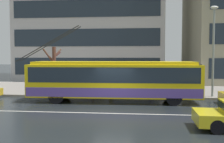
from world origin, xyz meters
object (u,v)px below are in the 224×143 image
pedestrian_at_shelter (110,76)px  pedestrian_walking_past (151,74)px  trolleybus (114,80)px  street_tree_bare (54,66)px  pedestrian_approaching_curb (92,75)px  bus_shelter (92,71)px  street_lamp (213,43)px

pedestrian_at_shelter → pedestrian_walking_past: 3.38m
trolleybus → pedestrian_walking_past: trolleybus is taller
pedestrian_walking_past → street_tree_bare: 8.42m
trolleybus → pedestrian_approaching_curb: bearing=126.4°
bus_shelter → street_tree_bare: 3.30m
pedestrian_approaching_curb → pedestrian_walking_past: bearing=2.6°
pedestrian_walking_past → street_lamp: street_lamp is taller
pedestrian_at_shelter → street_tree_bare: (-5.02, 1.17, 0.72)m
street_lamp → street_tree_bare: size_ratio=1.77×
pedestrian_at_shelter → street_tree_bare: size_ratio=0.50×
trolleybus → pedestrian_walking_past: (2.79, 2.97, 0.22)m
trolleybus → bus_shelter: (-2.31, 3.89, 0.40)m
trolleybus → bus_shelter: size_ratio=3.65×
bus_shelter → pedestrian_walking_past: bus_shelter is taller
trolleybus → street_lamp: size_ratio=1.88×
trolleybus → pedestrian_at_shelter: (-0.56, 2.52, 0.06)m
pedestrian_at_shelter → trolleybus: bearing=-77.4°
pedestrian_approaching_curb → trolleybus: bearing=-53.6°
trolleybus → street_tree_bare: bearing=146.6°
bus_shelter → pedestrian_approaching_curb: size_ratio=1.82×
pedestrian_walking_past → street_lamp: size_ratio=0.30×
pedestrian_at_shelter → street_lamp: 8.40m
pedestrian_walking_past → street_tree_bare: street_tree_bare is taller
pedestrian_at_shelter → street_lamp: bearing=-1.0°
pedestrian_at_shelter → pedestrian_walking_past: bearing=7.8°
pedestrian_at_shelter → pedestrian_walking_past: pedestrian_walking_past is taller
pedestrian_approaching_curb → street_lamp: street_lamp is taller
pedestrian_approaching_curb → pedestrian_walking_past: 4.82m
bus_shelter → pedestrian_approaching_curb: bearing=-75.9°
pedestrian_at_shelter → street_tree_bare: street_tree_bare is taller
bus_shelter → pedestrian_approaching_curb: bus_shelter is taller
pedestrian_walking_past → street_lamp: (4.65, -0.60, 2.41)m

